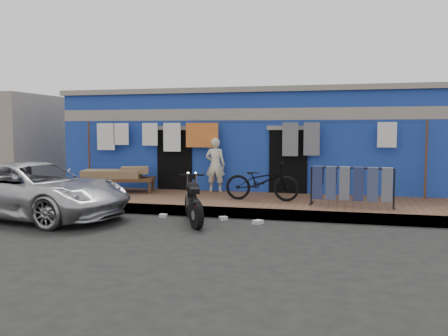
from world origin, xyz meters
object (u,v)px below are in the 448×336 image
charpoy (120,180)px  jeans_rack (352,186)px  car (32,189)px  seated_person (215,165)px  motorcycle (194,200)px  bicycle (262,177)px

charpoy → jeans_rack: size_ratio=1.11×
car → seated_person: seated_person is taller
car → motorcycle: car is taller
motorcycle → charpoy: 4.22m
car → motorcycle: 3.92m
motorcycle → jeans_rack: (3.44, 1.79, 0.21)m
car → seated_person: (3.45, 3.82, 0.37)m
seated_person → motorcycle: size_ratio=0.93×
bicycle → car: bearing=116.5°
seated_person → bicycle: (1.63, -1.35, -0.18)m
charpoy → bicycle: bearing=-7.9°
car → charpoy: bearing=-5.0°
jeans_rack → seated_person: bearing=156.3°
bicycle → motorcycle: bicycle is taller
bicycle → jeans_rack: bearing=-98.6°
charpoy → car: bearing=-103.1°
car → jeans_rack: bearing=-65.8°
car → jeans_rack: size_ratio=2.35×
seated_person → bicycle: seated_person is taller
car → jeans_rack: car is taller
seated_person → bicycle: 2.12m
car → seated_person: 5.16m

